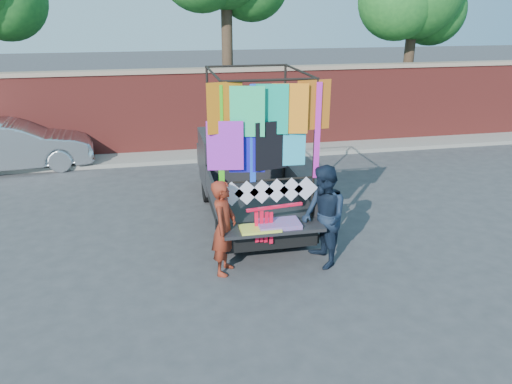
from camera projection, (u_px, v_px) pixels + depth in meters
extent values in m
plane|color=#38383A|center=(242.00, 247.00, 9.68)|extent=(90.00, 90.00, 0.00)
cube|color=maroon|center=(203.00, 112.00, 15.66)|extent=(30.00, 0.35, 2.50)
cube|color=gray|center=(201.00, 70.00, 15.20)|extent=(30.00, 0.45, 0.12)
cube|color=gray|center=(206.00, 155.00, 15.44)|extent=(30.00, 1.20, 0.12)
sphere|color=#1A5D1F|center=(6.00, 0.00, 14.91)|extent=(2.40, 2.40, 2.40)
cylinder|color=#38281C|center=(227.00, 59.00, 16.43)|extent=(0.36, 0.36, 5.46)
cylinder|color=#38281C|center=(408.00, 69.00, 17.81)|extent=(0.36, 0.36, 4.55)
sphere|color=#1A5D1F|center=(431.00, 11.00, 17.66)|extent=(2.40, 2.40, 2.40)
sphere|color=#1A5D1F|center=(397.00, 1.00, 16.58)|extent=(2.60, 2.60, 2.60)
cylinder|color=black|center=(207.00, 188.00, 11.86)|extent=(0.22, 0.65, 0.65)
cylinder|color=black|center=(223.00, 236.00, 9.43)|extent=(0.22, 0.65, 0.65)
cylinder|color=black|center=(270.00, 184.00, 12.15)|extent=(0.22, 0.65, 0.65)
cylinder|color=black|center=(301.00, 229.00, 9.72)|extent=(0.22, 0.65, 0.65)
cube|color=black|center=(250.00, 200.00, 10.69)|extent=(1.67, 4.13, 0.29)
cube|color=black|center=(257.00, 201.00, 9.92)|extent=(1.77, 2.26, 0.10)
cube|color=black|center=(213.00, 194.00, 9.68)|extent=(0.06, 2.26, 0.44)
cube|color=black|center=(299.00, 187.00, 10.00)|extent=(0.06, 2.26, 0.44)
cube|color=black|center=(247.00, 173.00, 10.86)|extent=(1.77, 0.06, 0.44)
cube|color=black|center=(239.00, 159.00, 11.71)|extent=(1.77, 1.57, 1.23)
cube|color=#8C9EAD|center=(242.00, 147.00, 11.17)|extent=(1.57, 0.06, 0.54)
cube|color=#8C9EAD|center=(234.00, 142.00, 12.32)|extent=(1.57, 0.10, 0.69)
cube|color=black|center=(232.00, 156.00, 12.79)|extent=(1.72, 0.88, 0.54)
cube|color=black|center=(273.00, 228.00, 8.65)|extent=(1.77, 0.54, 0.06)
cube|color=black|center=(270.00, 242.00, 8.99)|extent=(1.82, 0.15, 0.18)
cylinder|color=black|center=(223.00, 156.00, 8.37)|extent=(0.05, 0.05, 2.46)
cylinder|color=black|center=(209.00, 128.00, 10.26)|extent=(0.05, 0.05, 2.46)
cylinder|color=black|center=(314.00, 150.00, 8.67)|extent=(0.05, 0.05, 2.46)
cylinder|color=black|center=(284.00, 124.00, 10.56)|extent=(0.05, 0.05, 2.46)
cylinder|color=black|center=(270.00, 80.00, 8.09)|extent=(1.67, 0.04, 0.04)
cylinder|color=black|center=(247.00, 66.00, 9.98)|extent=(1.67, 0.04, 0.04)
cylinder|color=black|center=(213.00, 73.00, 8.88)|extent=(0.04, 2.11, 0.04)
cylinder|color=black|center=(300.00, 71.00, 9.18)|extent=(0.04, 2.11, 0.04)
cylinder|color=black|center=(269.00, 180.00, 8.69)|extent=(1.67, 0.04, 0.04)
cube|color=orange|center=(226.00, 109.00, 8.09)|extent=(0.61, 0.01, 0.84)
cube|color=#25D581|center=(249.00, 109.00, 8.12)|extent=(0.61, 0.01, 0.84)
cube|color=#0CB08B|center=(270.00, 107.00, 8.22)|extent=(0.61, 0.01, 0.84)
cube|color=orange|center=(292.00, 107.00, 8.26)|extent=(0.61, 0.01, 0.84)
cube|color=#C66317|center=(313.00, 106.00, 8.36)|extent=(0.61, 0.01, 0.84)
cube|color=#B62BDA|center=(227.00, 148.00, 8.27)|extent=(0.61, 0.01, 0.84)
cube|color=#1616CA|center=(248.00, 146.00, 8.38)|extent=(0.61, 0.01, 0.84)
cube|color=black|center=(270.00, 145.00, 8.41)|extent=(0.61, 0.01, 0.84)
cube|color=#2EBADC|center=(291.00, 144.00, 8.52)|extent=(0.61, 0.01, 0.84)
cube|color=#3FCD19|center=(221.00, 136.00, 8.20)|extent=(0.10, 0.01, 1.67)
cube|color=#E025C9|center=(318.00, 131.00, 8.52)|extent=(0.10, 0.01, 1.67)
cube|color=blue|center=(253.00, 135.00, 8.31)|extent=(0.10, 0.01, 1.67)
cube|color=white|center=(232.00, 194.00, 8.61)|extent=(0.44, 0.01, 0.44)
cube|color=white|center=(247.00, 193.00, 8.66)|extent=(0.44, 0.01, 0.44)
cube|color=white|center=(262.00, 192.00, 8.71)|extent=(0.44, 0.01, 0.44)
cube|color=white|center=(277.00, 191.00, 8.76)|extent=(0.44, 0.01, 0.44)
cube|color=white|center=(291.00, 190.00, 8.81)|extent=(0.44, 0.01, 0.44)
cube|color=white|center=(306.00, 189.00, 8.86)|extent=(0.44, 0.01, 0.44)
cube|color=#D22E56|center=(279.00, 224.00, 8.64)|extent=(0.74, 0.44, 0.08)
cube|color=#D6E448|center=(260.00, 228.00, 8.52)|extent=(0.69, 0.39, 0.04)
imported|color=silver|center=(13.00, 145.00, 14.03)|extent=(4.42, 1.94, 1.41)
imported|color=maroon|center=(224.00, 228.00, 8.52)|extent=(0.62, 0.73, 1.70)
imported|color=#142033|center=(324.00, 217.00, 8.75)|extent=(0.75, 0.94, 1.85)
cube|color=#FF0D2F|center=(275.00, 207.00, 8.53)|extent=(1.01, 0.18, 0.04)
cube|color=#FF0D2F|center=(257.00, 226.00, 8.57)|extent=(0.06, 0.02, 0.59)
cube|color=#FF0D2F|center=(261.00, 227.00, 8.59)|extent=(0.06, 0.02, 0.59)
cube|color=#FF0D2F|center=(266.00, 227.00, 8.61)|extent=(0.06, 0.02, 0.59)
cube|color=#FF0D2F|center=(271.00, 228.00, 8.64)|extent=(0.06, 0.02, 0.59)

